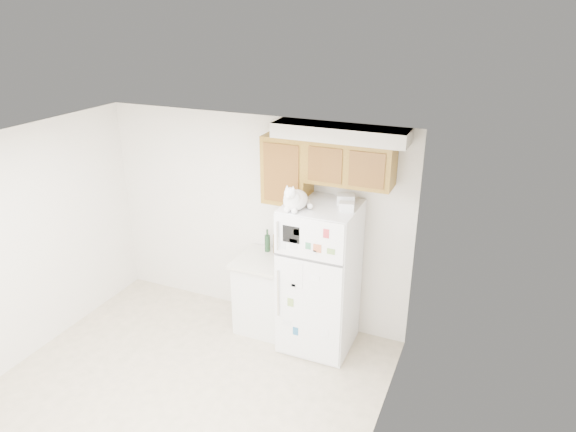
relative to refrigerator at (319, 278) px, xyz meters
The scene contains 9 objects.
ground_plane 2.06m from the refrigerator, 121.22° to the right, with size 3.80×4.00×0.01m, color beige.
room_shell 1.80m from the refrigerator, 122.02° to the right, with size 3.84×4.04×2.52m.
refrigerator is the anchor object (origin of this frame).
base_counter 0.79m from the refrigerator, behind, with size 0.64×0.64×0.92m.
cat 1.01m from the refrigerator, 134.07° to the right, with size 0.29×0.43×0.30m.
storage_box_back 0.94m from the refrigerator, 35.67° to the left, with size 0.18×0.13×0.10m, color white.
storage_box_front 0.94m from the refrigerator, ahead, with size 0.15×0.11×0.09m, color white.
bottle_green 0.81m from the refrigerator, 161.20° to the left, with size 0.07×0.07×0.28m, color #19381E, non-canonical shape.
bottle_amber 0.72m from the refrigerator, 157.75° to the left, with size 0.07×0.07×0.31m, color #593814, non-canonical shape.
Camera 1 is at (2.59, -3.07, 3.61)m, focal length 32.00 mm.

